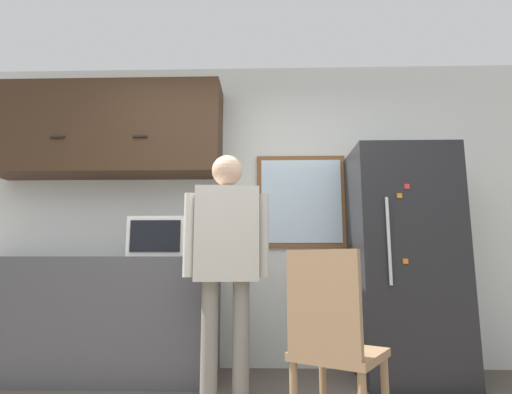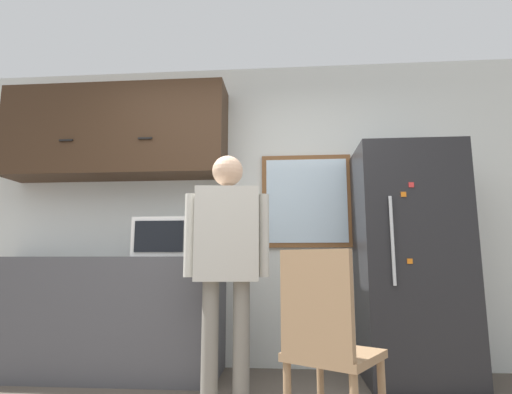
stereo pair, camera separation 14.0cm
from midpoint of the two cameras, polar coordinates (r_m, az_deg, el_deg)
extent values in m
cube|color=silver|center=(3.61, 0.41, -1.81)|extent=(6.00, 0.06, 2.70)
cube|color=#4C4C51|center=(3.56, -20.56, -15.49)|extent=(1.99, 0.63, 0.92)
cube|color=#3D2819|center=(3.83, -18.38, 8.69)|extent=(1.99, 0.38, 0.82)
cube|color=black|center=(3.78, -24.56, 7.40)|extent=(0.12, 0.01, 0.01)
cube|color=black|center=(3.50, -14.46, 8.14)|extent=(0.12, 0.01, 0.01)
cube|color=white|center=(3.28, -10.66, -5.76)|extent=(0.54, 0.37, 0.30)
cube|color=black|center=(3.10, -12.46, -5.51)|extent=(0.38, 0.01, 0.24)
cube|color=#B2B2B2|center=(3.04, -7.45, -5.57)|extent=(0.08, 0.01, 0.24)
cylinder|color=gray|center=(2.75, -5.07, -19.76)|extent=(0.11, 0.11, 0.76)
cylinder|color=gray|center=(2.75, -0.57, -19.81)|extent=(0.11, 0.11, 0.76)
cube|color=beige|center=(2.71, -2.70, -5.28)|extent=(0.45, 0.27, 0.62)
sphere|color=#D8AD8C|center=(2.77, -2.63, 3.73)|extent=(0.21, 0.21, 0.21)
cylinder|color=beige|center=(2.72, -8.03, -5.37)|extent=(0.07, 0.07, 0.56)
cylinder|color=beige|center=(2.72, 2.63, -5.45)|extent=(0.07, 0.07, 0.56)
cube|color=#232326|center=(3.36, 22.29, -8.45)|extent=(0.77, 0.64, 1.78)
cylinder|color=silver|center=(2.98, 20.20, -5.80)|extent=(0.02, 0.02, 0.62)
cube|color=red|center=(3.08, 22.52, 1.63)|extent=(0.04, 0.01, 0.04)
cube|color=orange|center=(3.02, 22.39, -8.48)|extent=(0.04, 0.01, 0.04)
cube|color=orange|center=(3.05, 21.57, 0.36)|extent=(0.04, 0.01, 0.04)
cube|color=#997551|center=(2.18, 13.06, -21.18)|extent=(0.55, 0.55, 0.04)
cylinder|color=#997551|center=(2.46, 10.99, -25.16)|extent=(0.04, 0.04, 0.40)
cube|color=#997551|center=(1.98, 10.59, -14.60)|extent=(0.34, 0.23, 0.50)
cube|color=brown|center=(3.57, 8.34, -0.54)|extent=(0.79, 0.04, 0.82)
cube|color=silver|center=(3.55, 8.36, -0.48)|extent=(0.71, 0.01, 0.74)
camera|label=1|loc=(0.07, -88.51, -0.25)|focal=28.00mm
camera|label=2|loc=(0.07, 91.49, 0.25)|focal=28.00mm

